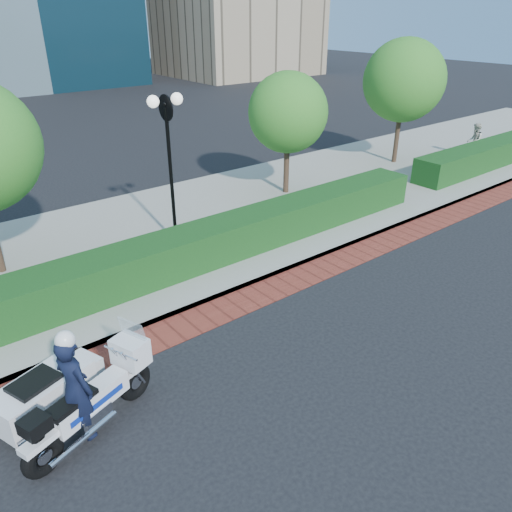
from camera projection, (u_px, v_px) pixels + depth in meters
ground at (261, 341)px, 10.61m from camera, size 120.00×120.00×0.00m
brick_strip at (221, 311)px, 11.65m from camera, size 60.00×1.00×0.01m
sidewalk at (133, 244)px, 14.76m from camera, size 60.00×8.00×0.15m
hedge_main at (173, 255)px, 12.83m from camera, size 18.00×1.20×1.00m
hedge_far at (492, 153)px, 21.78m from camera, size 10.00×1.20×1.00m
lamppost at (169, 148)px, 13.47m from camera, size 1.02×0.70×4.21m
tree_c at (288, 113)px, 17.41m from camera, size 2.80×2.80×4.30m
tree_d at (404, 81)px, 20.80m from camera, size 3.40×3.40×5.16m
police_motorcycle at (68, 393)px, 8.12m from camera, size 2.70×1.98×2.15m
pedestrian at (474, 141)px, 22.58m from camera, size 0.95×0.89×1.56m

